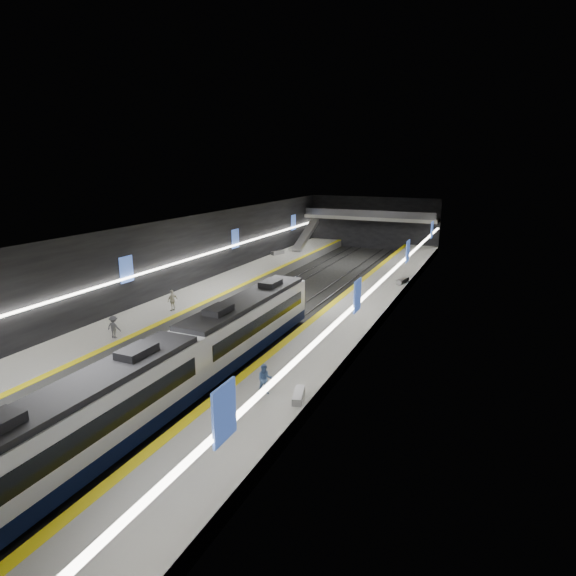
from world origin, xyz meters
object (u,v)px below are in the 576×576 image
at_px(passenger_right_b, 265,380).
at_px(bench_right_near, 298,396).
at_px(passenger_left_a, 173,301).
at_px(passenger_left_b, 114,327).
at_px(bench_right_far, 403,281).
at_px(escalator, 306,235).
at_px(passenger_right_a, 359,291).
at_px(train, 184,360).
at_px(bench_left_far, 278,253).

bearing_deg(passenger_right_b, bench_right_near, -23.53).
height_order(bench_right_near, passenger_left_a, passenger_left_a).
relative_size(passenger_right_b, passenger_left_b, 1.05).
bearing_deg(passenger_left_a, bench_right_far, 146.53).
xyz_separation_m(escalator, passenger_right_a, (14.55, -23.11, -1.10)).
distance_m(train, escalator, 44.46).
bearing_deg(bench_right_near, train, 168.37).
distance_m(bench_left_far, bench_right_far, 20.70).
xyz_separation_m(train, escalator, (-10.00, 43.32, 0.70)).
distance_m(train, passenger_left_a, 13.72).
bearing_deg(bench_right_far, bench_right_near, -78.43).
bearing_deg(bench_right_far, passenger_right_a, -95.81).
distance_m(bench_right_near, passenger_right_b, 1.99).
height_order(passenger_right_b, passenger_left_b, passenger_right_b).
relative_size(bench_right_near, passenger_right_a, 1.09).
xyz_separation_m(bench_right_near, passenger_left_b, (-15.52, 3.07, 0.60)).
xyz_separation_m(escalator, bench_right_far, (17.00, -15.39, -1.65)).
xyz_separation_m(bench_left_far, passenger_right_a, (16.14, -16.84, 0.55)).
distance_m(escalator, passenger_right_a, 27.33).
height_order(bench_right_far, passenger_right_a, passenger_right_a).
distance_m(bench_left_far, passenger_right_a, 23.33).
bearing_deg(bench_right_near, passenger_right_a, 81.39).
relative_size(escalator, passenger_left_a, 4.43).
relative_size(train, escalator, 3.76).
distance_m(bench_right_near, passenger_left_b, 15.83).
distance_m(passenger_right_b, passenger_left_a, 17.24).
relative_size(escalator, passenger_left_b, 4.89).
bearing_deg(bench_left_far, escalator, 94.21).
relative_size(train, passenger_right_a, 18.78).
xyz_separation_m(bench_right_far, passenger_left_b, (-15.63, -24.41, 0.57)).
height_order(train, escalator, escalator).
relative_size(train, passenger_left_a, 16.64).
bearing_deg(passenger_right_a, passenger_right_b, -162.50).
xyz_separation_m(escalator, passenger_right_b, (15.02, -43.09, -1.04)).
height_order(passenger_left_a, passenger_left_b, passenger_left_a).
relative_size(escalator, passenger_right_b, 4.66).
distance_m(bench_left_far, passenger_right_b, 40.40).
distance_m(escalator, bench_left_far, 6.67).
relative_size(bench_left_far, passenger_left_b, 1.25).
bearing_deg(bench_right_far, passenger_right_b, -82.29).
height_order(bench_right_far, passenger_left_b, passenger_left_b).
bearing_deg(escalator, passenger_right_b, -70.78).
distance_m(bench_right_far, passenger_right_a, 8.12).
bearing_deg(train, passenger_left_a, 130.00).
bearing_deg(passenger_right_b, bench_right_far, 55.69).
height_order(escalator, passenger_left_b, escalator).
height_order(escalator, passenger_right_b, escalator).
xyz_separation_m(bench_right_near, bench_right_far, (0.11, 27.48, 0.04)).
xyz_separation_m(passenger_left_a, passenger_left_b, (0.19, -6.99, -0.08)).
bearing_deg(escalator, passenger_left_b, -88.02).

